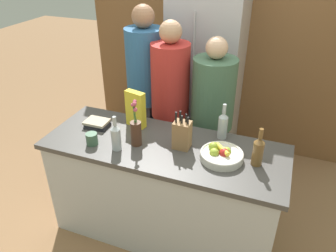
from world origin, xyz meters
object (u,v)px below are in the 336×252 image
cereal_box (136,109)px  person_in_blue (170,101)px  bottle_vinegar (223,125)px  person_in_red_tee (212,114)px  knife_block (182,135)px  book_stack (97,124)px  flower_vase (136,131)px  coffee_mug (92,139)px  bottle_oil (116,137)px  fruit_bowl (221,154)px  refrigerator (206,71)px  bottle_wine (258,151)px  person_at_sink (146,87)px

cereal_box → person_in_blue: size_ratio=0.18×
cereal_box → bottle_vinegar: 0.71m
bottle_vinegar → person_in_red_tee: (-0.18, 0.38, -0.13)m
knife_block → book_stack: size_ratio=1.43×
flower_vase → knife_block: bearing=14.6°
person_in_red_tee → coffee_mug: bearing=-125.2°
book_stack → bottle_oil: bottle_oil is taller
book_stack → bottle_oil: bearing=-36.8°
fruit_bowl → flower_vase: 0.65m
fruit_bowl → bottle_vinegar: size_ratio=1.06×
refrigerator → knife_block: (0.18, -1.29, -0.02)m
knife_block → bottle_wine: knife_block is taller
knife_block → bottle_vinegar: knife_block is taller
fruit_bowl → book_stack: 1.07m
book_stack → person_in_blue: bearing=52.7°
cereal_box → bottle_vinegar: cereal_box is taller
coffee_mug → cereal_box: bearing=62.7°
book_stack → refrigerator: bearing=65.1°
refrigerator → knife_block: refrigerator is taller
flower_vase → cereal_box: flower_vase is taller
person_in_red_tee → bottle_vinegar: bearing=-58.9°
flower_vase → cereal_box: bearing=116.1°
refrigerator → flower_vase: 1.39m
coffee_mug → person_in_blue: (0.33, 0.81, 0.00)m
cereal_box → book_stack: cereal_box is taller
person_at_sink → person_in_red_tee: bearing=13.1°
knife_block → person_in_red_tee: 0.64m
book_stack → person_in_red_tee: 1.02m
cereal_box → coffee_mug: (-0.19, -0.37, -0.11)m
book_stack → bottle_wine: 1.31m
bottle_vinegar → fruit_bowl: bearing=-78.2°
knife_block → person_in_red_tee: size_ratio=0.19×
coffee_mug → person_in_red_tee: size_ratio=0.07×
knife_block → coffee_mug: 0.69m
cereal_box → bottle_wine: (1.01, -0.19, -0.04)m
flower_vase → bottle_oil: 0.16m
fruit_bowl → cereal_box: (-0.77, 0.21, 0.12)m
cereal_box → knife_block: bearing=-20.4°
cereal_box → bottle_vinegar: size_ratio=1.06×
person_in_red_tee → flower_vase: bearing=-113.7°
coffee_mug → bottle_wine: size_ratio=0.38×
refrigerator → book_stack: (-0.58, -1.25, -0.10)m
coffee_mug → person_at_sink: size_ratio=0.06×
knife_block → bottle_vinegar: size_ratio=1.02×
fruit_bowl → bottle_oil: bottle_oil is taller
refrigerator → person_in_blue: size_ratio=1.22×
refrigerator → bottle_vinegar: refrigerator is taller
book_stack → bottle_oil: size_ratio=0.76×
person_in_blue → refrigerator: bearing=91.4°
flower_vase → cereal_box: 0.29m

